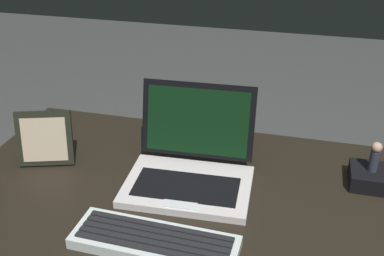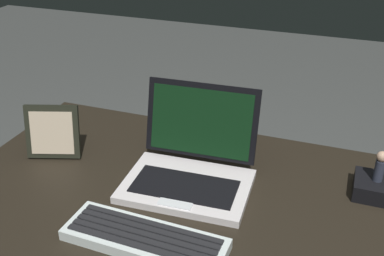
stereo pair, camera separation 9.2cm
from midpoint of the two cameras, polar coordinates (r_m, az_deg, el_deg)
name	(u,v)px [view 2 (the right image)]	position (r m, az deg, el deg)	size (l,w,h in m)	color
desk	(213,246)	(1.14, 5.02, -14.34)	(1.34, 0.82, 0.74)	black
laptop_front	(191,166)	(1.16, 2.14, -4.82)	(0.32, 0.28, 0.22)	silver
external_keyboard	(145,239)	(0.99, -3.15, -13.57)	(0.35, 0.12, 0.03)	silver
photo_frame	(53,132)	(1.29, -14.87, -0.55)	(0.15, 0.09, 0.15)	black
figurine_stand	(375,187)	(1.22, 23.68, -6.77)	(0.10, 0.10, 0.04)	black
figurine	(380,165)	(1.19, 24.25, -4.28)	(0.03, 0.03, 0.08)	#2D3242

